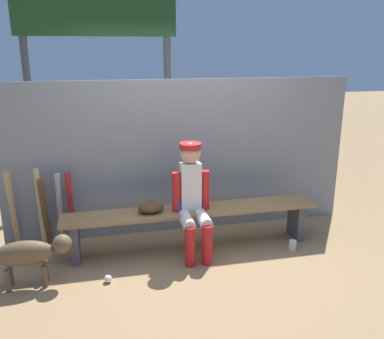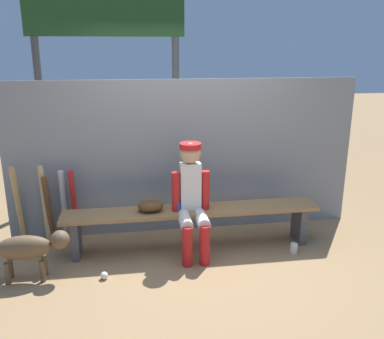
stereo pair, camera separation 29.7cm
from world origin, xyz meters
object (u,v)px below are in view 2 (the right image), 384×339
Objects in this scene: dugout_bench at (192,217)px; bat_wood_dark at (49,209)px; bat_aluminum_red at (74,205)px; scoreboard at (111,31)px; bat_aluminum_silver at (64,205)px; dog at (30,248)px; player_seated at (192,196)px; cup_on_ground at (294,248)px; cup_on_bench at (178,206)px; baseball_glove at (151,206)px; bat_wood_tan at (18,204)px; baseball at (104,275)px; bat_wood_natural at (45,204)px.

bat_wood_dark reaches higher than dugout_bench.
scoreboard reaches higher than bat_aluminum_red.
bat_aluminum_silver is 1.02× the size of dog.
player_seated is 1.44× the size of dog.
cup_on_bench is at bearing 167.84° from cup_on_ground.
baseball_glove is at bearing 180.00° from dugout_bench.
baseball_glove reaches higher than cup_on_ground.
bat_wood_tan reaches higher than bat_aluminum_red.
scoreboard reaches higher than bat_wood_dark.
dog is (-0.04, -0.82, -0.07)m from bat_wood_dark.
bat_aluminum_silver is 0.91× the size of bat_wood_tan.
baseball is at bearing -44.15° from bat_wood_tan.
bat_wood_tan is 8.60× the size of cup_on_ground.
bat_aluminum_red is at bearing 154.68° from baseball_glove.
bat_wood_tan is at bearing 163.86° from baseball_glove.
bat_wood_tan is at bearing 164.29° from player_seated.
bat_aluminum_red is 1.00× the size of bat_aluminum_silver.
baseball is 1.05m from cup_on_bench.
baseball_glove is at bearing -24.54° from bat_aluminum_silver.
bat_wood_natural is 2.40m from scoreboard.
bat_wood_natural is 1.24m from baseball.
bat_aluminum_red is at bearing -18.80° from bat_aluminum_silver.
bat_aluminum_red is at bearing 0.33° from bat_wood_dark.
scoreboard is (-1.91, 1.92, 2.33)m from cup_on_ground.
cup_on_bench is at bearing -20.40° from bat_aluminum_red.
bat_wood_dark is 0.96× the size of dog.
bat_aluminum_red is at bearing 162.81° from dugout_bench.
dog is (-0.20, -0.86, -0.09)m from bat_aluminum_silver.
bat_wood_tan is 1.81m from cup_on_bench.
cup_on_bench is at bearing -4.38° from baseball_glove.
bat_aluminum_red is 1.03× the size of dog.
dog is at bearing 171.23° from baseball.
baseball_glove is at bearing 19.43° from dog.
player_seated is 4.33× the size of baseball_glove.
scoreboard is (1.09, 1.20, 1.91)m from bat_wood_tan.
player_seated is 1.71m from bat_wood_natural.
baseball_glove is at bearing -25.32° from bat_aluminum_red.
baseball is 3.18m from scoreboard.
baseball_glove is 1.26m from dog.
player_seated is at bearing -64.99° from scoreboard.
bat_aluminum_red is (-1.30, 0.40, 0.06)m from dugout_bench.
dugout_bench is at bearing 28.80° from baseball.
bat_aluminum_red is 11.70× the size of baseball.
scoreboard reaches higher than baseball.
bat_aluminum_red is 0.94× the size of bat_wood_natural.
bat_wood_natural is (-1.61, 0.53, -0.20)m from player_seated.
baseball is at bearing -93.15° from scoreboard.
dog is (-1.47, -0.39, -0.19)m from cup_on_bench.
player_seated reaches higher than bat_aluminum_silver.
player_seated is 1.67m from dog.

